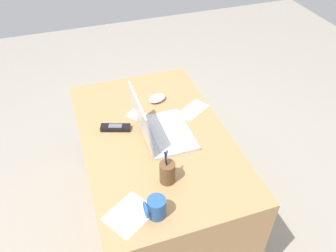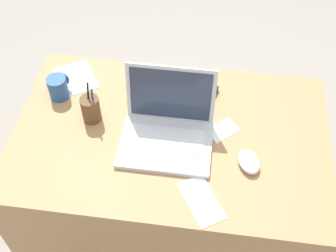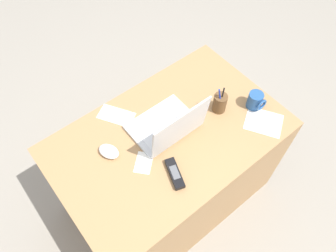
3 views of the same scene
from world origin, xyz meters
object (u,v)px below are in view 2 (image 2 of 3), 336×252
Objects in this scene: computer_mouse at (249,162)px; pen_holder at (91,109)px; coffee_mug_white at (58,87)px; cordless_phone at (206,99)px; laptop at (167,128)px.

computer_mouse is 0.58m from pen_holder.
coffee_mug_white reaches higher than cordless_phone.
pen_holder is at bearing 146.79° from computer_mouse.
computer_mouse is 0.59× the size of pen_holder.
computer_mouse is at bearing -58.51° from cordless_phone.
cordless_phone is (-0.17, 0.27, -0.01)m from computer_mouse.
computer_mouse is 1.13× the size of coffee_mug_white.
cordless_phone is 0.43m from pen_holder.
cordless_phone is at bearing 4.48° from coffee_mug_white.
computer_mouse is at bearing -15.53° from laptop.
computer_mouse is 0.75m from coffee_mug_white.
coffee_mug_white is at bearing 142.11° from computer_mouse.
laptop is at bearing -18.96° from coffee_mug_white.
computer_mouse is 0.32m from cordless_phone.
coffee_mug_white is (-0.72, 0.23, 0.03)m from computer_mouse.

